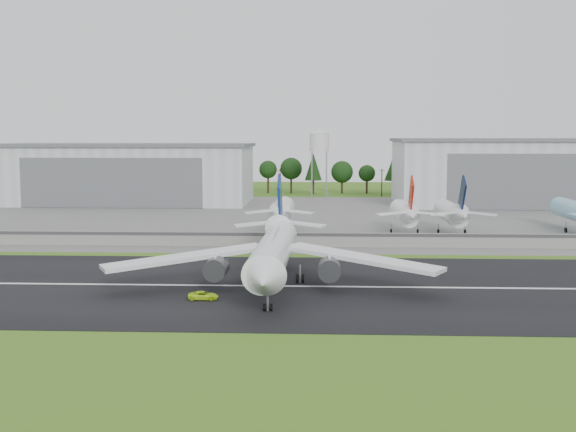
{
  "coord_description": "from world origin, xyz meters",
  "views": [
    {
      "loc": [
        -4.21,
        -112.44,
        25.84
      ],
      "look_at": [
        -11.22,
        40.0,
        9.0
      ],
      "focal_mm": 45.0,
      "sensor_mm": 36.0,
      "label": 1
    }
  ],
  "objects_px": {
    "main_airliner": "(274,259)",
    "parked_jet_red_a": "(282,211)",
    "parked_jet_red_b": "(405,213)",
    "ground_vehicle": "(203,295)",
    "parked_jet_navy": "(453,213)"
  },
  "relations": [
    {
      "from": "ground_vehicle",
      "to": "parked_jet_red_a",
      "type": "height_order",
      "value": "parked_jet_red_a"
    },
    {
      "from": "parked_jet_red_a",
      "to": "ground_vehicle",
      "type": "bearing_deg",
      "value": -96.03
    },
    {
      "from": "ground_vehicle",
      "to": "parked_jet_red_b",
      "type": "height_order",
      "value": "parked_jet_red_b"
    },
    {
      "from": "main_airliner",
      "to": "parked_jet_red_b",
      "type": "relative_size",
      "value": 1.89
    },
    {
      "from": "main_airliner",
      "to": "ground_vehicle",
      "type": "height_order",
      "value": "main_airliner"
    },
    {
      "from": "ground_vehicle",
      "to": "parked_jet_red_a",
      "type": "bearing_deg",
      "value": -8.59
    },
    {
      "from": "parked_jet_red_a",
      "to": "parked_jet_red_b",
      "type": "bearing_deg",
      "value": -0.08
    },
    {
      "from": "main_airliner",
      "to": "ground_vehicle",
      "type": "relative_size",
      "value": 12.32
    },
    {
      "from": "ground_vehicle",
      "to": "parked_jet_navy",
      "type": "bearing_deg",
      "value": -36.96
    },
    {
      "from": "parked_jet_red_a",
      "to": "parked_jet_red_b",
      "type": "relative_size",
      "value": 1.0
    },
    {
      "from": "main_airliner",
      "to": "parked_jet_red_a",
      "type": "height_order",
      "value": "main_airliner"
    },
    {
      "from": "parked_jet_red_b",
      "to": "parked_jet_navy",
      "type": "distance_m",
      "value": 12.42
    },
    {
      "from": "parked_jet_red_a",
      "to": "parked_jet_red_b",
      "type": "xyz_separation_m",
      "value": [
        32.48,
        -0.05,
        -0.28
      ]
    },
    {
      "from": "parked_jet_red_a",
      "to": "parked_jet_navy",
      "type": "bearing_deg",
      "value": -0.05
    },
    {
      "from": "main_airliner",
      "to": "parked_jet_navy",
      "type": "xyz_separation_m",
      "value": [
        42.6,
        66.97,
        1.11
      ]
    }
  ]
}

